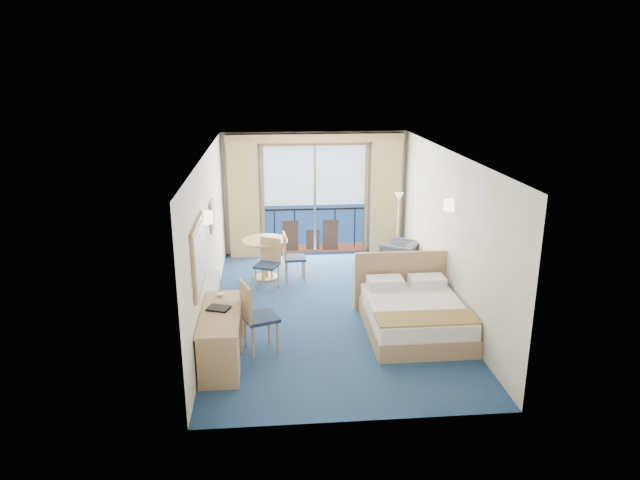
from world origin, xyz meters
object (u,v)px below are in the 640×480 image
at_px(nightstand, 424,282).
at_px(desk, 219,348).
at_px(table_chair_b, 268,260).
at_px(armchair, 399,256).
at_px(floor_lamp, 398,209).
at_px(table_chair_a, 290,254).
at_px(bed, 414,314).
at_px(round_table, 265,249).
at_px(desk_chair, 254,313).

distance_m(nightstand, desk, 4.38).
bearing_deg(desk, table_chair_b, 78.35).
xyz_separation_m(armchair, floor_lamp, (0.10, 0.69, 0.81)).
distance_m(armchair, table_chair_a, 2.30).
height_order(bed, desk, bed).
xyz_separation_m(bed, armchair, (0.40, 2.79, 0.02)).
relative_size(armchair, desk, 0.43).
height_order(nightstand, desk, desk).
relative_size(round_table, table_chair_a, 0.92).
xyz_separation_m(round_table, table_chair_b, (0.06, -0.48, -0.07)).
distance_m(bed, floor_lamp, 3.61).
xyz_separation_m(floor_lamp, table_chair_a, (-2.35, -1.08, -0.58)).
relative_size(bed, desk, 1.21).
bearing_deg(floor_lamp, desk_chair, -127.14).
bearing_deg(table_chair_b, bed, -19.63).
bearing_deg(desk, floor_lamp, 53.27).
relative_size(desk, desk_chair, 1.49).
height_order(desk, desk_chair, desk_chair).
bearing_deg(desk, armchair, 49.61).
height_order(floor_lamp, table_chair_a, floor_lamp).
distance_m(floor_lamp, desk, 5.80).
relative_size(nightstand, desk_chair, 0.45).
xyz_separation_m(armchair, desk_chair, (-2.88, -3.26, 0.30)).
bearing_deg(bed, desk, -158.88).
bearing_deg(table_chair_b, floor_lamp, 49.45).
bearing_deg(table_chair_b, armchair, 37.53).
distance_m(armchair, round_table, 2.76).
height_order(armchair, desk_chair, desk_chair).
bearing_deg(table_chair_a, armchair, -83.13).
distance_m(round_table, table_chair_a, 0.52).
height_order(bed, nightstand, bed).
bearing_deg(table_chair_b, table_chair_a, 57.50).
height_order(round_table, table_chair_a, table_chair_a).
bearing_deg(floor_lamp, desk, -126.73).
bearing_deg(desk_chair, table_chair_a, -31.68).
xyz_separation_m(nightstand, round_table, (-2.90, 1.11, 0.36)).
relative_size(armchair, floor_lamp, 0.46).
bearing_deg(round_table, table_chair_a, -21.07).
bearing_deg(armchair, desk_chair, -6.16).
bearing_deg(table_chair_a, desk_chair, 164.42).
bearing_deg(bed, table_chair_b, 137.20).
bearing_deg(nightstand, table_chair_b, 167.41).
xyz_separation_m(bed, nightstand, (0.56, 1.47, -0.04)).
distance_m(round_table, table_chair_b, 0.49).
relative_size(nightstand, table_chair_a, 0.50).
height_order(desk, table_chair_b, table_chair_b).
xyz_separation_m(desk, round_table, (0.61, 3.72, 0.18)).
bearing_deg(desk_chair, desk, 126.59).
height_order(bed, table_chair_b, bed).
bearing_deg(nightstand, floor_lamp, 91.78).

